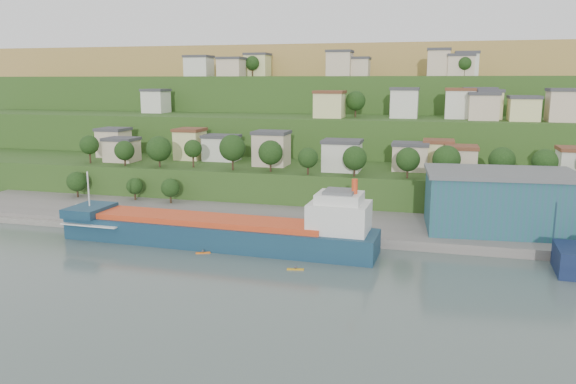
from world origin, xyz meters
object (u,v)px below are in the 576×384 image
(kayak_orange, at_px, (203,252))
(caravan, at_px, (87,210))
(warehouse, at_px, (500,201))
(cargo_ship_near, at_px, (226,233))

(kayak_orange, bearing_deg, caravan, 131.86)
(caravan, bearing_deg, kayak_orange, -8.14)
(warehouse, bearing_deg, kayak_orange, -160.16)
(warehouse, bearing_deg, cargo_ship_near, -164.46)
(cargo_ship_near, distance_m, caravan, 42.15)
(caravan, relative_size, kayak_orange, 2.02)
(caravan, distance_m, kayak_orange, 41.85)
(caravan, bearing_deg, warehouse, 21.80)
(cargo_ship_near, bearing_deg, caravan, 166.02)
(warehouse, xyz_separation_m, kayak_orange, (-57.40, -25.83, -8.22))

